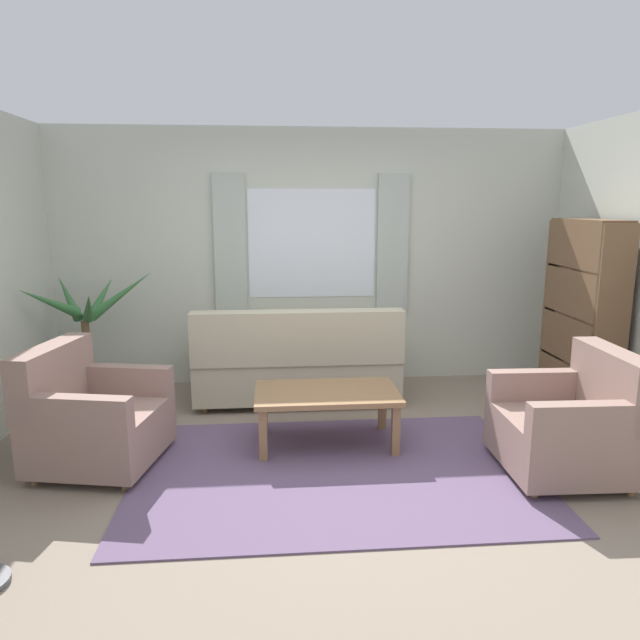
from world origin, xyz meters
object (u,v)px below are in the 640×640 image
(couch, at_px, (297,364))
(coffee_table, at_px, (327,398))
(potted_plant, at_px, (88,347))
(armchair_right, at_px, (571,425))
(armchair_left, at_px, (92,418))
(bookshelf, at_px, (581,313))

(couch, distance_m, coffee_table, 1.06)
(potted_plant, bearing_deg, armchair_right, -25.87)
(armchair_right, bearing_deg, couch, -131.01)
(couch, distance_m, armchair_right, 2.47)
(couch, relative_size, armchair_left, 1.93)
(armchair_right, distance_m, coffee_table, 1.75)
(armchair_left, height_order, potted_plant, potted_plant)
(potted_plant, height_order, bookshelf, bookshelf)
(armchair_left, bearing_deg, potted_plant, 28.10)
(armchair_right, bearing_deg, armchair_left, -95.59)
(couch, xyz_separation_m, armchair_left, (-1.53, -1.25, -0.01))
(armchair_left, xyz_separation_m, coffee_table, (1.71, 0.21, 0.03))
(armchair_left, bearing_deg, armchair_right, -85.89)
(couch, xyz_separation_m, armchair_right, (1.82, -1.67, -0.01))
(couch, height_order, coffee_table, couch)
(couch, distance_m, potted_plant, 1.97)
(armchair_right, bearing_deg, coffee_table, -109.31)
(armchair_left, relative_size, potted_plant, 0.78)
(armchair_left, distance_m, coffee_table, 1.72)
(couch, relative_size, armchair_right, 2.16)
(coffee_table, bearing_deg, potted_plant, 150.55)
(coffee_table, bearing_deg, couch, 99.80)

